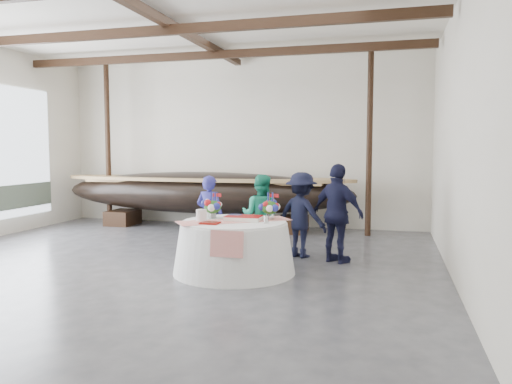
# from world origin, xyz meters

# --- Properties ---
(floor) EXTENTS (10.00, 12.00, 0.01)m
(floor) POSITION_xyz_m (0.00, 0.00, 0.00)
(floor) COLOR #3D3D42
(floor) RESTS_ON ground
(wall_back) EXTENTS (10.00, 0.02, 4.50)m
(wall_back) POSITION_xyz_m (0.00, 6.00, 2.25)
(wall_back) COLOR silver
(wall_back) RESTS_ON ground
(wall_right) EXTENTS (0.02, 12.00, 4.50)m
(wall_right) POSITION_xyz_m (5.00, 0.00, 2.25)
(wall_right) COLOR silver
(wall_right) RESTS_ON ground
(pavilion_structure) EXTENTS (9.80, 11.76, 4.50)m
(pavilion_structure) POSITION_xyz_m (0.00, 0.86, 4.00)
(pavilion_structure) COLOR black
(pavilion_structure) RESTS_ON ground
(longboat_display) EXTENTS (7.92, 1.58, 1.49)m
(longboat_display) POSITION_xyz_m (-0.72, 5.08, 0.95)
(longboat_display) COLOR black
(longboat_display) RESTS_ON ground
(banquet_table) EXTENTS (2.06, 2.06, 0.88)m
(banquet_table) POSITION_xyz_m (1.49, 0.82, 0.44)
(banquet_table) COLOR silver
(banquet_table) RESTS_ON ground
(tabletop_items) EXTENTS (1.86, 1.56, 0.40)m
(tabletop_items) POSITION_xyz_m (1.47, 1.01, 1.03)
(tabletop_items) COLOR red
(tabletop_items) RESTS_ON banquet_table
(guest_woman_blue) EXTENTS (0.63, 0.46, 1.57)m
(guest_woman_blue) POSITION_xyz_m (0.61, 2.01, 0.79)
(guest_woman_blue) COLOR navy
(guest_woman_blue) RESTS_ON ground
(guest_woman_teal) EXTENTS (0.77, 0.60, 1.59)m
(guest_woman_teal) POSITION_xyz_m (1.57, 2.27, 0.80)
(guest_woman_teal) COLOR #1C9470
(guest_woman_teal) RESTS_ON ground
(guest_man_left) EXTENTS (1.21, 0.98, 1.64)m
(guest_man_left) POSITION_xyz_m (2.37, 2.33, 0.82)
(guest_man_left) COLOR black
(guest_man_left) RESTS_ON ground
(guest_man_right) EXTENTS (1.15, 0.91, 1.82)m
(guest_man_right) POSITION_xyz_m (3.09, 2.02, 0.91)
(guest_man_right) COLOR black
(guest_man_right) RESTS_ON ground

